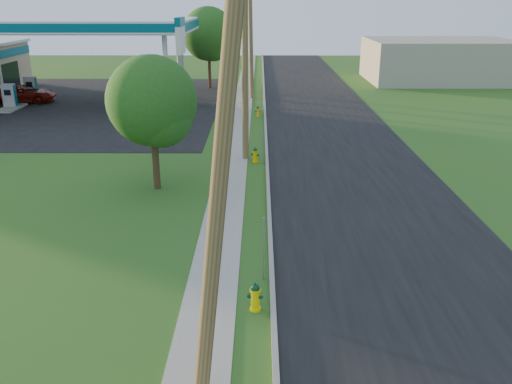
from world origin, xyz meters
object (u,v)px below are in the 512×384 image
at_px(tree_lot, 209,36).
at_px(car_red, 23,94).
at_px(utility_pole_near, 219,184).
at_px(utility_pole_mid, 245,62).
at_px(fuel_pump_ne, 131,100).
at_px(fuel_pump_nw, 10,100).
at_px(tree_verge, 154,105).
at_px(utility_pole_far, 251,38).
at_px(hydrant_near, 255,297).
at_px(hydrant_far, 258,111).
at_px(fuel_pump_sw, 31,91).
at_px(fuel_pump_se, 142,91).
at_px(price_pylon, 181,43).
at_px(hydrant_mid, 255,155).

xyz_separation_m(tree_lot, car_red, (-14.28, -7.31, -3.95)).
height_order(utility_pole_near, utility_pole_mid, utility_pole_mid).
distance_m(utility_pole_near, fuel_pump_ne, 32.51).
distance_m(fuel_pump_nw, tree_verge, 22.92).
bearing_deg(tree_lot, utility_pole_far, -53.65).
bearing_deg(utility_pole_near, fuel_pump_ne, 106.02).
xyz_separation_m(fuel_pump_nw, car_red, (-0.17, 2.84, -0.03)).
distance_m(utility_pole_near, hydrant_near, 5.67).
bearing_deg(hydrant_far, tree_verge, -105.56).
bearing_deg(hydrant_far, fuel_pump_nw, 172.65).
relative_size(fuel_pump_sw, fuel_pump_se, 1.00).
bearing_deg(hydrant_near, price_pylon, 102.74).
xyz_separation_m(utility_pole_near, fuel_pump_ne, (-8.90, 31.00, -4.08)).
bearing_deg(fuel_pump_nw, fuel_pump_sw, 90.00).
xyz_separation_m(fuel_pump_nw, hydrant_far, (18.49, -2.38, -0.36)).
height_order(fuel_pump_nw, fuel_pump_se, same).
height_order(fuel_pump_ne, fuel_pump_sw, same).
xyz_separation_m(fuel_pump_nw, fuel_pump_sw, (0.00, 4.00, 0.00)).
relative_size(hydrant_near, hydrant_far, 1.11).
bearing_deg(utility_pole_far, hydrant_near, -88.91).
distance_m(fuel_pump_ne, hydrant_near, 29.09).
xyz_separation_m(fuel_pump_se, tree_lot, (5.10, 6.16, 3.92)).
distance_m(fuel_pump_sw, hydrant_near, 36.53).
bearing_deg(utility_pole_near, hydrant_mid, 88.34).
bearing_deg(fuel_pump_nw, tree_lot, 35.76).
distance_m(price_pylon, car_red, 18.18).
distance_m(hydrant_mid, car_red, 24.87).
bearing_deg(tree_lot, car_red, -152.87).
bearing_deg(fuel_pump_se, hydrant_near, -73.18).
bearing_deg(utility_pole_far, hydrant_far, -85.43).
bearing_deg(fuel_pump_sw, car_red, -98.53).
relative_size(fuel_pump_sw, tree_lot, 0.44).
height_order(hydrant_mid, car_red, car_red).
bearing_deg(fuel_pump_sw, fuel_pump_nw, -90.00).
height_order(utility_pole_far, fuel_pump_se, utility_pole_far).
xyz_separation_m(fuel_pump_ne, car_red, (-9.17, 2.84, -0.03)).
relative_size(fuel_pump_nw, hydrant_mid, 3.95).
distance_m(utility_pole_far, tree_lot, 6.41).
bearing_deg(tree_verge, hydrant_mid, 43.94).
distance_m(fuel_pump_sw, fuel_pump_se, 9.00).
height_order(fuel_pump_sw, hydrant_far, fuel_pump_sw).
relative_size(fuel_pump_ne, car_red, 0.65).
height_order(tree_verge, tree_lot, tree_lot).
relative_size(utility_pole_far, fuel_pump_nw, 2.97).
height_order(utility_pole_near, tree_verge, utility_pole_near).
relative_size(utility_pole_far, tree_lot, 1.32).
height_order(utility_pole_near, fuel_pump_nw, utility_pole_near).
bearing_deg(car_red, price_pylon, -132.27).
relative_size(fuel_pump_ne, price_pylon, 0.47).
relative_size(fuel_pump_ne, fuel_pump_sw, 1.00).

